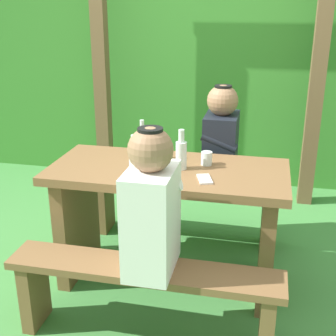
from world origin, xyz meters
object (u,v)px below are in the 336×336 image
at_px(picnic_table, 168,206).
at_px(cell_phone, 205,179).
at_px(bottle_left, 181,153).
at_px(bottle_center, 134,157).
at_px(bench_near, 144,288).
at_px(person_black_coat, 221,141).
at_px(bench_far, 185,198).
at_px(bottle_right, 142,144).
at_px(drinking_glass, 207,158).
at_px(person_white_shirt, 151,207).

xyz_separation_m(picnic_table, cell_phone, (0.24, -0.14, 0.25)).
height_order(bottle_left, bottle_center, bottle_left).
bearing_deg(bottle_left, bench_near, -97.84).
bearing_deg(bottle_left, person_black_coat, 73.15).
height_order(bench_far, cell_phone, cell_phone).
bearing_deg(bench_far, picnic_table, -90.00).
relative_size(picnic_table, bottle_left, 5.90).
bearing_deg(bottle_right, person_black_coat, 46.57).
bearing_deg(cell_phone, bottle_right, 131.64).
height_order(drinking_glass, bottle_center, bottle_center).
height_order(bench_near, cell_phone, cell_phone).
relative_size(bench_near, bench_far, 1.00).
relative_size(person_white_shirt, cell_phone, 5.14).
xyz_separation_m(picnic_table, bottle_center, (-0.17, -0.10, 0.34)).
height_order(picnic_table, bottle_center, bottle_center).
relative_size(picnic_table, cell_phone, 10.00).
bearing_deg(cell_phone, person_white_shirt, -132.20).
distance_m(picnic_table, bottle_left, 0.35).
distance_m(picnic_table, bench_near, 0.60).
relative_size(bottle_left, bottle_center, 1.08).
relative_size(picnic_table, bottle_center, 6.37).
bearing_deg(bench_far, bench_near, -90.00).
bearing_deg(person_white_shirt, bottle_right, 108.77).
bearing_deg(bench_near, person_black_coat, 77.59).
distance_m(drinking_glass, bottle_right, 0.40).
bearing_deg(person_white_shirt, bottle_left, 86.58).
bearing_deg(bottle_center, bottle_left, 22.44).
height_order(bottle_center, cell_phone, bottle_center).
xyz_separation_m(person_black_coat, bottle_center, (-0.42, -0.67, 0.08)).
xyz_separation_m(person_white_shirt, bottle_left, (0.03, 0.56, 0.08)).
bearing_deg(cell_phone, bottle_left, 120.31).
relative_size(person_black_coat, bottle_center, 3.27).
bearing_deg(bottle_right, bench_far, 68.26).
xyz_separation_m(picnic_table, bench_near, (0.00, -0.57, -0.20)).
distance_m(bench_far, person_black_coat, 0.52).
distance_m(picnic_table, bench_far, 0.60).
distance_m(person_black_coat, bottle_left, 0.60).
relative_size(bench_far, person_black_coat, 1.95).
relative_size(picnic_table, person_white_shirt, 1.95).
distance_m(bench_near, bottle_left, 0.79).
height_order(picnic_table, cell_phone, cell_phone).
bearing_deg(bottle_left, bench_far, 97.84).
relative_size(person_white_shirt, bottle_center, 3.27).
bearing_deg(drinking_glass, bottle_right, 179.32).
xyz_separation_m(drinking_glass, cell_phone, (0.02, -0.25, -0.04)).
xyz_separation_m(bench_far, bottle_left, (0.08, -0.57, 0.54)).
relative_size(bench_far, bottle_left, 5.90).
bearing_deg(bench_near, bench_far, 90.00).
height_order(person_white_shirt, cell_phone, person_white_shirt).
distance_m(picnic_table, bottle_right, 0.41).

